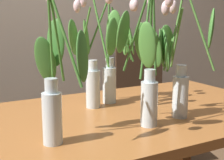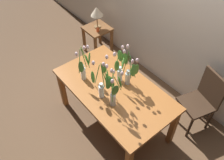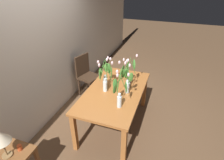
% 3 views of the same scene
% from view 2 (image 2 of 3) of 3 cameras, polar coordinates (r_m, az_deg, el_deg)
% --- Properties ---
extents(ground_plane, '(18.00, 18.00, 0.00)m').
position_cam_2_polar(ground_plane, '(3.56, 0.45, -9.98)').
color(ground_plane, brown).
extents(room_wall_rear, '(9.00, 0.10, 2.70)m').
position_cam_2_polar(room_wall_rear, '(3.37, 17.92, 15.34)').
color(room_wall_rear, silver).
rests_on(room_wall_rear, ground).
extents(dining_table, '(1.60, 0.90, 0.74)m').
position_cam_2_polar(dining_table, '(3.05, 0.52, -3.12)').
color(dining_table, '#A3602D').
rests_on(dining_table, ground).
extents(tulip_vase_0, '(0.30, 0.20, 0.56)m').
position_cam_2_polar(tulip_vase_0, '(2.87, 4.11, 2.24)').
color(tulip_vase_0, silver).
rests_on(tulip_vase_0, dining_table).
extents(tulip_vase_1, '(0.21, 0.22, 0.54)m').
position_cam_2_polar(tulip_vase_1, '(2.95, 1.80, 2.52)').
color(tulip_vase_1, silver).
rests_on(tulip_vase_1, dining_table).
extents(tulip_vase_2, '(0.17, 0.24, 0.56)m').
position_cam_2_polar(tulip_vase_2, '(2.97, -6.87, 3.10)').
color(tulip_vase_2, silver).
rests_on(tulip_vase_2, dining_table).
extents(tulip_vase_3, '(0.28, 0.24, 0.57)m').
position_cam_2_polar(tulip_vase_3, '(2.64, 0.37, -2.71)').
color(tulip_vase_3, silver).
rests_on(tulip_vase_3, dining_table).
extents(tulip_vase_4, '(0.20, 0.25, 0.58)m').
position_cam_2_polar(tulip_vase_4, '(2.72, -2.42, -0.52)').
color(tulip_vase_4, silver).
rests_on(tulip_vase_4, dining_table).
extents(dining_chair, '(0.49, 0.49, 0.93)m').
position_cam_2_polar(dining_chair, '(3.37, 21.30, -4.31)').
color(dining_chair, '#382619').
rests_on(dining_chair, ground).
extents(side_table, '(0.44, 0.44, 0.55)m').
position_cam_2_polar(side_table, '(4.45, -3.58, 11.38)').
color(side_table, brown).
rests_on(side_table, ground).
extents(table_lamp, '(0.22, 0.22, 0.40)m').
position_cam_2_polar(table_lamp, '(4.25, -3.78, 16.30)').
color(table_lamp, olive).
rests_on(table_lamp, side_table).
extents(pillar_candle, '(0.06, 0.06, 0.07)m').
position_cam_2_polar(pillar_candle, '(4.27, -3.49, 12.21)').
color(pillar_candle, '#CC4C23').
rests_on(pillar_candle, side_table).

